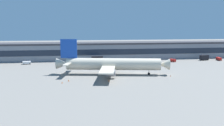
{
  "coord_description": "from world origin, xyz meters",
  "views": [
    {
      "loc": [
        -33.85,
        -122.43,
        23.05
      ],
      "look_at": [
        -13.86,
        1.64,
        5.0
      ],
      "focal_mm": 41.45,
      "sensor_mm": 36.0,
      "label": 1
    }
  ],
  "objects_px": {
    "traffic_cone_0": "(109,80)",
    "traffic_cone_2": "(69,81)",
    "crew_van": "(144,60)",
    "pushback_tractor": "(27,63)",
    "traffic_cone_1": "(62,83)",
    "stair_truck": "(204,57)",
    "follow_me_car": "(173,60)",
    "traffic_cone_3": "(171,76)",
    "belt_loader": "(219,59)",
    "catering_truck": "(97,59)",
    "airliner": "(111,64)"
  },
  "relations": [
    {
      "from": "pushback_tractor",
      "to": "stair_truck",
      "type": "bearing_deg",
      "value": 0.0
    },
    {
      "from": "crew_van",
      "to": "traffic_cone_1",
      "type": "xyz_separation_m",
      "value": [
        -49.19,
        -51.81,
        -1.14
      ]
    },
    {
      "from": "airliner",
      "to": "stair_truck",
      "type": "distance_m",
      "value": 81.28
    },
    {
      "from": "catering_truck",
      "to": "traffic_cone_3",
      "type": "distance_m",
      "value": 57.82
    },
    {
      "from": "traffic_cone_1",
      "to": "traffic_cone_3",
      "type": "distance_m",
      "value": 49.51
    },
    {
      "from": "airliner",
      "to": "traffic_cone_2",
      "type": "xyz_separation_m",
      "value": [
        -20.21,
        -12.45,
        -4.68
      ]
    },
    {
      "from": "catering_truck",
      "to": "traffic_cone_1",
      "type": "distance_m",
      "value": 60.2
    },
    {
      "from": "crew_van",
      "to": "stair_truck",
      "type": "bearing_deg",
      "value": 6.66
    },
    {
      "from": "traffic_cone_0",
      "to": "catering_truck",
      "type": "bearing_deg",
      "value": 89.32
    },
    {
      "from": "airliner",
      "to": "traffic_cone_0",
      "type": "distance_m",
      "value": 16.11
    },
    {
      "from": "belt_loader",
      "to": "traffic_cone_2",
      "type": "bearing_deg",
      "value": -152.53
    },
    {
      "from": "follow_me_car",
      "to": "belt_loader",
      "type": "bearing_deg",
      "value": 4.28
    },
    {
      "from": "follow_me_car",
      "to": "traffic_cone_3",
      "type": "distance_m",
      "value": 50.19
    },
    {
      "from": "pushback_tractor",
      "to": "traffic_cone_1",
      "type": "bearing_deg",
      "value": -68.14
    },
    {
      "from": "catering_truck",
      "to": "pushback_tractor",
      "type": "height_order",
      "value": "catering_truck"
    },
    {
      "from": "catering_truck",
      "to": "traffic_cone_0",
      "type": "height_order",
      "value": "catering_truck"
    },
    {
      "from": "traffic_cone_2",
      "to": "catering_truck",
      "type": "bearing_deg",
      "value": 71.97
    },
    {
      "from": "traffic_cone_2",
      "to": "stair_truck",
      "type": "bearing_deg",
      "value": 30.69
    },
    {
      "from": "crew_van",
      "to": "belt_loader",
      "type": "xyz_separation_m",
      "value": [
        53.59,
        3.62,
        -0.31
      ]
    },
    {
      "from": "stair_truck",
      "to": "traffic_cone_3",
      "type": "relative_size",
      "value": 11.01
    },
    {
      "from": "catering_truck",
      "to": "traffic_cone_1",
      "type": "height_order",
      "value": "catering_truck"
    },
    {
      "from": "traffic_cone_1",
      "to": "traffic_cone_3",
      "type": "relative_size",
      "value": 1.09
    },
    {
      "from": "stair_truck",
      "to": "traffic_cone_1",
      "type": "xyz_separation_m",
      "value": [
        -92.87,
        -56.91,
        -1.66
      ]
    },
    {
      "from": "traffic_cone_0",
      "to": "traffic_cone_1",
      "type": "xyz_separation_m",
      "value": [
        -19.33,
        -0.77,
        -0.04
      ]
    },
    {
      "from": "pushback_tractor",
      "to": "follow_me_car",
      "type": "bearing_deg",
      "value": -2.51
    },
    {
      "from": "catering_truck",
      "to": "pushback_tractor",
      "type": "distance_m",
      "value": 42.84
    },
    {
      "from": "crew_van",
      "to": "pushback_tractor",
      "type": "distance_m",
      "value": 72.2
    },
    {
      "from": "belt_loader",
      "to": "catering_truck",
      "type": "bearing_deg",
      "value": 179.08
    },
    {
      "from": "crew_van",
      "to": "belt_loader",
      "type": "height_order",
      "value": "crew_van"
    },
    {
      "from": "airliner",
      "to": "traffic_cone_3",
      "type": "bearing_deg",
      "value": -18.94
    },
    {
      "from": "traffic_cone_0",
      "to": "traffic_cone_1",
      "type": "bearing_deg",
      "value": -177.71
    },
    {
      "from": "traffic_cone_1",
      "to": "traffic_cone_2",
      "type": "relative_size",
      "value": 0.9
    },
    {
      "from": "crew_van",
      "to": "stair_truck",
      "type": "height_order",
      "value": "stair_truck"
    },
    {
      "from": "belt_loader",
      "to": "follow_me_car",
      "type": "height_order",
      "value": "belt_loader"
    },
    {
      "from": "traffic_cone_0",
      "to": "pushback_tractor",
      "type": "bearing_deg",
      "value": 126.91
    },
    {
      "from": "pushback_tractor",
      "to": "traffic_cone_2",
      "type": "distance_m",
      "value": 59.3
    },
    {
      "from": "traffic_cone_3",
      "to": "stair_truck",
      "type": "bearing_deg",
      "value": 48.82
    },
    {
      "from": "pushback_tractor",
      "to": "traffic_cone_1",
      "type": "height_order",
      "value": "pushback_tractor"
    },
    {
      "from": "traffic_cone_0",
      "to": "crew_van",
      "type": "bearing_deg",
      "value": 59.66
    },
    {
      "from": "catering_truck",
      "to": "belt_loader",
      "type": "relative_size",
      "value": 1.08
    },
    {
      "from": "pushback_tractor",
      "to": "belt_loader",
      "type": "bearing_deg",
      "value": -0.68
    },
    {
      "from": "stair_truck",
      "to": "traffic_cone_3",
      "type": "bearing_deg",
      "value": -131.18
    },
    {
      "from": "airliner",
      "to": "stair_truck",
      "type": "xyz_separation_m",
      "value": [
        70.05,
        41.12,
        -3.05
      ]
    },
    {
      "from": "traffic_cone_0",
      "to": "traffic_cone_2",
      "type": "relative_size",
      "value": 1.02
    },
    {
      "from": "airliner",
      "to": "catering_truck",
      "type": "xyz_separation_m",
      "value": [
        -2.83,
        40.96,
        -2.74
      ]
    },
    {
      "from": "stair_truck",
      "to": "follow_me_car",
      "type": "distance_m",
      "value": 24.34
    },
    {
      "from": "follow_me_car",
      "to": "traffic_cone_0",
      "type": "xyz_separation_m",
      "value": [
        -49.55,
        -52.11,
        -0.73
      ]
    },
    {
      "from": "stair_truck",
      "to": "belt_loader",
      "type": "height_order",
      "value": "stair_truck"
    },
    {
      "from": "catering_truck",
      "to": "follow_me_car",
      "type": "relative_size",
      "value": 1.51
    },
    {
      "from": "stair_truck",
      "to": "traffic_cone_0",
      "type": "distance_m",
      "value": 92.53
    }
  ]
}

